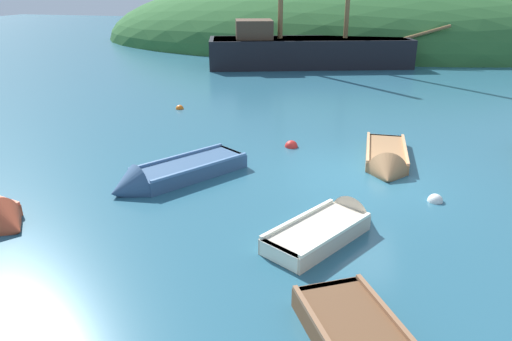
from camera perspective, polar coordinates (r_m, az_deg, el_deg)
name	(u,v)px	position (r m, az deg, el deg)	size (l,w,h in m)	color
ground_plane	(355,177)	(13.00, 11.92, -0.72)	(120.00, 120.00, 0.00)	#285B70
shore_hill	(352,42)	(44.81, 11.57, 15.07)	(46.28, 26.62, 11.68)	#2D602D
sailing_ship	(307,56)	(30.51, 6.15, 13.69)	(14.90, 7.07, 11.42)	black
rowboat_center	(331,228)	(9.99, 9.04, -6.95)	(2.34, 3.08, 0.98)	beige
rowboat_outer_left	(386,162)	(14.05, 15.54, 1.03)	(1.22, 3.53, 1.10)	#9E7047
rowboat_outer_right	(170,176)	(12.60, -10.37, -0.71)	(3.09, 3.85, 1.13)	#335175
buoy_red	(291,147)	(15.10, 4.30, 2.89)	(0.42, 0.42, 0.42)	red
buoy_orange	(180,109)	(20.03, -9.25, 7.40)	(0.33, 0.33, 0.33)	orange
buoy_white	(435,201)	(12.09, 20.91, -3.50)	(0.37, 0.37, 0.37)	white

